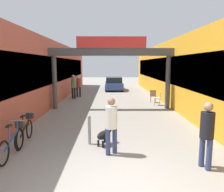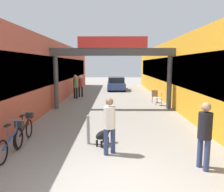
# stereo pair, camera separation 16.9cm
# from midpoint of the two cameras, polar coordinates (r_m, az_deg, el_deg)

# --- Properties ---
(storefront_left) EXTENTS (3.00, 26.00, 4.12)m
(storefront_left) POSITION_cam_midpoint_polar(r_m,az_deg,el_deg) (15.89, -18.28, 5.83)
(storefront_left) COLOR #B25142
(storefront_left) RESTS_ON ground_plane
(storefront_right) EXTENTS (3.00, 26.00, 4.12)m
(storefront_right) POSITION_cam_midpoint_polar(r_m,az_deg,el_deg) (15.90, 19.30, 5.78)
(storefront_right) COLOR gold
(storefront_right) RESTS_ON ground_plane
(arcade_sign_gateway) EXTENTS (7.40, 0.47, 4.19)m
(arcade_sign_gateway) POSITION_cam_midpoint_polar(r_m,az_deg,el_deg) (12.83, 0.52, 9.90)
(arcade_sign_gateway) COLOR #4C4C4F
(arcade_sign_gateway) RESTS_ON ground_plane
(pedestrian_with_dog) EXTENTS (0.47, 0.47, 1.69)m
(pedestrian_with_dog) POSITION_cam_midpoint_polar(r_m,az_deg,el_deg) (6.37, 0.11, -6.89)
(pedestrian_with_dog) COLOR navy
(pedestrian_with_dog) RESTS_ON ground_plane
(pedestrian_companion) EXTENTS (0.44, 0.44, 1.72)m
(pedestrian_companion) POSITION_cam_midpoint_polar(r_m,az_deg,el_deg) (5.97, 23.82, -8.47)
(pedestrian_companion) COLOR navy
(pedestrian_companion) RESTS_ON ground_plane
(pedestrian_carrying_crate) EXTENTS (0.47, 0.47, 1.83)m
(pedestrian_carrying_crate) POSITION_cam_midpoint_polar(r_m,az_deg,el_deg) (16.97, -9.26, 2.88)
(pedestrian_carrying_crate) COLOR black
(pedestrian_carrying_crate) RESTS_ON ground_plane
(pedestrian_elderly_walking) EXTENTS (0.46, 0.46, 1.74)m
(pedestrian_elderly_walking) POSITION_cam_midpoint_polar(r_m,az_deg,el_deg) (17.79, -7.95, 2.97)
(pedestrian_elderly_walking) COLOR black
(pedestrian_elderly_walking) RESTS_ON ground_plane
(dog_on_leash) EXTENTS (0.60, 0.77, 0.55)m
(dog_on_leash) POSITION_cam_midpoint_polar(r_m,az_deg,el_deg) (7.30, -1.55, -9.98)
(dog_on_leash) COLOR black
(dog_on_leash) RESTS_ON ground_plane
(bicycle_blue_nearest) EXTENTS (0.46, 1.69, 0.98)m
(bicycle_blue_nearest) POSITION_cam_midpoint_polar(r_m,az_deg,el_deg) (7.05, -23.99, -10.60)
(bicycle_blue_nearest) COLOR black
(bicycle_blue_nearest) RESTS_ON ground_plane
(bicycle_black_second) EXTENTS (0.46, 1.69, 0.98)m
(bicycle_black_second) POSITION_cam_midpoint_polar(r_m,az_deg,el_deg) (8.06, -21.13, -8.08)
(bicycle_black_second) COLOR black
(bicycle_black_second) RESTS_ON ground_plane
(bollard_post_metal) EXTENTS (0.10, 0.10, 0.98)m
(bollard_post_metal) POSITION_cam_midpoint_polar(r_m,az_deg,el_deg) (7.33, -5.57, -8.67)
(bollard_post_metal) COLOR gray
(bollard_post_metal) RESTS_ON ground_plane
(cafe_chair_aluminium_nearer) EXTENTS (0.47, 0.47, 0.89)m
(cafe_chair_aluminium_nearer) POSITION_cam_midpoint_polar(r_m,az_deg,el_deg) (14.32, 12.78, -0.30)
(cafe_chair_aluminium_nearer) COLOR gray
(cafe_chair_aluminium_nearer) RESTS_ON ground_plane
(cafe_chair_wood_farther) EXTENTS (0.50, 0.50, 0.89)m
(cafe_chair_wood_farther) POSITION_cam_midpoint_polar(r_m,az_deg,el_deg) (15.19, 11.45, 0.23)
(cafe_chair_wood_farther) COLOR gray
(cafe_chair_wood_farther) RESTS_ON ground_plane
(parked_car_blue) EXTENTS (1.84, 4.02, 1.33)m
(parked_car_blue) POSITION_cam_midpoint_polar(r_m,az_deg,el_deg) (22.46, 1.31, 3.23)
(parked_car_blue) COLOR #2D478C
(parked_car_blue) RESTS_ON ground_plane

